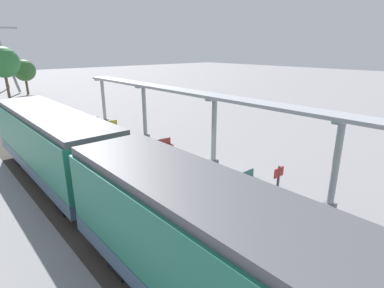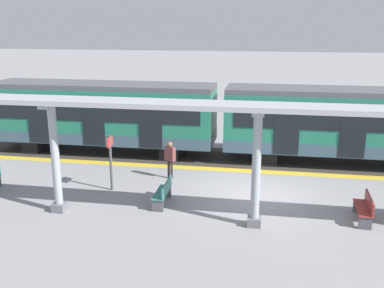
% 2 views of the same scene
% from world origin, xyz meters
% --- Properties ---
extents(ground_plane, '(176.00, 176.00, 0.00)m').
position_xyz_m(ground_plane, '(0.00, 0.00, 0.00)').
color(ground_plane, gray).
extents(tactile_edge_strip, '(0.51, 35.25, 0.01)m').
position_xyz_m(tactile_edge_strip, '(-2.83, 0.00, 0.00)').
color(tactile_edge_strip, gold).
rests_on(tactile_edge_strip, ground).
extents(trackbed, '(3.20, 47.25, 0.01)m').
position_xyz_m(trackbed, '(-4.69, 0.00, 0.00)').
color(trackbed, '#38332D').
rests_on(trackbed, ground).
extents(train_near_carriage, '(2.65, 11.13, 3.48)m').
position_xyz_m(train_near_carriage, '(-4.68, -7.76, 1.83)').
color(train_near_carriage, '#217057').
rests_on(train_near_carriage, ground).
extents(train_far_carriage, '(2.65, 11.13, 3.48)m').
position_xyz_m(train_far_carriage, '(-4.68, 3.95, 1.83)').
color(train_far_carriage, '#217057').
rests_on(train_far_carriage, ground).
extents(canopy_pillar_second, '(1.10, 0.44, 3.81)m').
position_xyz_m(canopy_pillar_second, '(2.64, -6.66, 1.93)').
color(canopy_pillar_second, slate).
rests_on(canopy_pillar_second, ground).
extents(canopy_pillar_third, '(1.10, 0.44, 3.81)m').
position_xyz_m(canopy_pillar_third, '(2.64, 0.05, 1.93)').
color(canopy_pillar_third, slate).
rests_on(canopy_pillar_third, ground).
extents(canopy_pillar_fourth, '(1.10, 0.44, 3.81)m').
position_xyz_m(canopy_pillar_fourth, '(2.64, 7.05, 1.93)').
color(canopy_pillar_fourth, slate).
rests_on(canopy_pillar_fourth, ground).
extents(canopy_pillar_fifth, '(1.10, 0.44, 3.81)m').
position_xyz_m(canopy_pillar_fifth, '(2.64, 13.58, 1.93)').
color(canopy_pillar_fifth, slate).
rests_on(canopy_pillar_fifth, ground).
extents(canopy_beam, '(1.20, 28.30, 0.16)m').
position_xyz_m(canopy_beam, '(2.64, -0.17, 3.89)').
color(canopy_beam, '#A8AAB2').
rests_on(canopy_beam, canopy_pillar_nearest).
extents(bench_mid_platform, '(1.51, 0.46, 0.86)m').
position_xyz_m(bench_mid_platform, '(1.44, 10.38, 0.44)').
color(bench_mid_platform, gold).
rests_on(bench_mid_platform, ground).
extents(bench_far_end, '(1.52, 0.50, 0.86)m').
position_xyz_m(bench_far_end, '(1.62, 3.62, 0.44)').
color(bench_far_end, maroon).
rests_on(bench_far_end, ground).
extents(bench_extra_slot, '(1.51, 0.47, 0.86)m').
position_xyz_m(bench_extra_slot, '(1.41, -3.23, 0.44)').
color(bench_extra_slot, '#377871').
rests_on(bench_extra_slot, ground).
extents(trash_bin, '(0.48, 0.48, 0.98)m').
position_xyz_m(trash_bin, '(1.19, 12.32, 0.49)').
color(trash_bin, '#696A59').
rests_on(trash_bin, ground).
extents(platform_info_sign, '(0.56, 0.10, 2.20)m').
position_xyz_m(platform_info_sign, '(0.39, -5.56, 1.33)').
color(platform_info_sign, '#4C4C51').
rests_on(platform_info_sign, ground).
extents(passenger_waiting_near_edge, '(0.39, 0.50, 1.58)m').
position_xyz_m(passenger_waiting_near_edge, '(-1.33, -3.61, 0.99)').
color(passenger_waiting_near_edge, black).
rests_on(passenger_waiting_near_edge, ground).
extents(tree_left_background, '(2.96, 2.96, 4.76)m').
position_xyz_m(tree_left_background, '(2.16, 36.89, 3.27)').
color(tree_left_background, brown).
rests_on(tree_left_background, ground).
extents(tree_centre_background, '(3.71, 3.71, 6.51)m').
position_xyz_m(tree_centre_background, '(-1.09, 32.20, 4.64)').
color(tree_centre_background, brown).
rests_on(tree_centre_background, ground).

